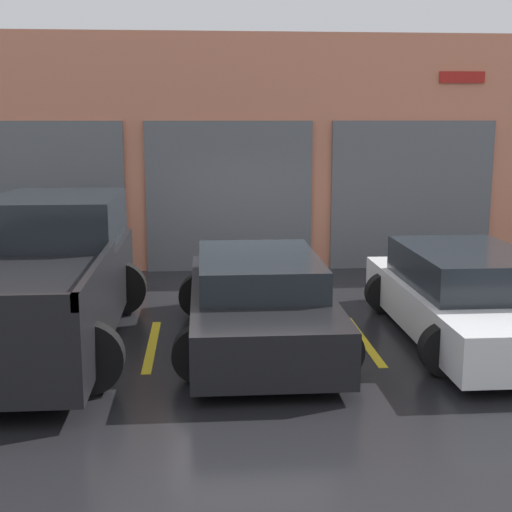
% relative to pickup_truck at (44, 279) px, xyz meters
% --- Properties ---
extents(ground_plane, '(28.00, 28.00, 0.00)m').
position_rel_pickup_truck_xyz_m(ground_plane, '(2.87, 1.48, -0.87)').
color(ground_plane, black).
extents(shophouse_building, '(15.85, 0.68, 4.60)m').
position_rel_pickup_truck_xyz_m(shophouse_building, '(2.86, 4.76, 1.38)').
color(shophouse_building, '#D17A5B').
rests_on(shophouse_building, ground).
extents(pickup_truck, '(2.51, 5.23, 1.87)m').
position_rel_pickup_truck_xyz_m(pickup_truck, '(0.00, 0.00, 0.00)').
color(pickup_truck, black).
rests_on(pickup_truck, ground).
extents(sedan_white, '(2.18, 4.47, 1.22)m').
position_rel_pickup_truck_xyz_m(sedan_white, '(5.73, -0.26, -0.30)').
color(sedan_white, white).
rests_on(sedan_white, ground).
extents(sedan_side, '(2.23, 4.41, 1.19)m').
position_rel_pickup_truck_xyz_m(sedan_side, '(2.87, -0.27, -0.30)').
color(sedan_side, black).
rests_on(sedan_side, ground).
extents(parking_stripe_left, '(0.12, 2.20, 0.01)m').
position_rel_pickup_truck_xyz_m(parking_stripe_left, '(1.43, -0.29, -0.87)').
color(parking_stripe_left, gold).
rests_on(parking_stripe_left, ground).
extents(parking_stripe_centre, '(0.12, 2.20, 0.01)m').
position_rel_pickup_truck_xyz_m(parking_stripe_centre, '(4.30, -0.29, -0.87)').
color(parking_stripe_centre, gold).
rests_on(parking_stripe_centre, ground).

